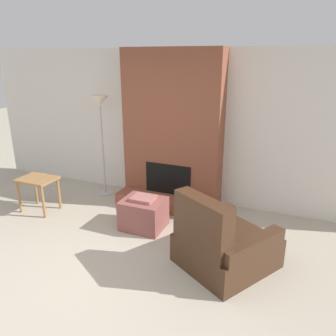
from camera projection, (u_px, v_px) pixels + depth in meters
name	position (u px, v px, depth m)	size (l,w,h in m)	color
ground_plane	(91.00, 284.00, 3.73)	(24.00, 24.00, 0.00)	#B2A893
wall_back	(177.00, 127.00, 5.67)	(7.85, 0.06, 2.60)	silver
fireplace	(172.00, 135.00, 5.48)	(1.68, 0.77, 2.60)	brown
ottoman	(144.00, 213.00, 4.89)	(0.62, 0.53, 0.50)	#8C4C47
armchair	(221.00, 247.00, 3.96)	(1.35, 1.38, 0.99)	#422819
side_table	(38.00, 184.00, 5.37)	(0.58, 0.45, 0.58)	#9E7042
floor_lamp_left	(100.00, 109.00, 5.67)	(0.33, 0.33, 1.83)	#ADADB2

